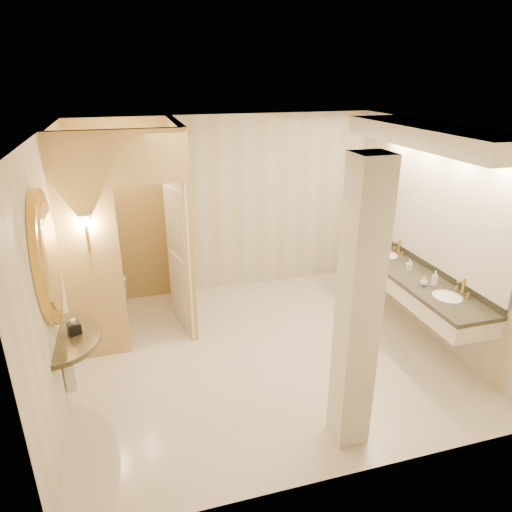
# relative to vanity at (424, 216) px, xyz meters

# --- Properties ---
(floor) EXTENTS (4.50, 4.50, 0.00)m
(floor) POSITION_rel_vanity_xyz_m (-1.98, 0.09, -1.63)
(floor) COLOR beige
(floor) RESTS_ON ground
(ceiling) EXTENTS (4.50, 4.50, 0.00)m
(ceiling) POSITION_rel_vanity_xyz_m (-1.98, 0.09, 1.07)
(ceiling) COLOR white
(ceiling) RESTS_ON wall_back
(wall_back) EXTENTS (4.50, 0.02, 2.70)m
(wall_back) POSITION_rel_vanity_xyz_m (-1.98, 2.09, -0.28)
(wall_back) COLOR beige
(wall_back) RESTS_ON floor
(wall_front) EXTENTS (4.50, 0.02, 2.70)m
(wall_front) POSITION_rel_vanity_xyz_m (-1.98, -1.91, -0.28)
(wall_front) COLOR beige
(wall_front) RESTS_ON floor
(wall_left) EXTENTS (0.02, 4.00, 2.70)m
(wall_left) POSITION_rel_vanity_xyz_m (-4.23, 0.09, -0.28)
(wall_left) COLOR beige
(wall_left) RESTS_ON floor
(wall_right) EXTENTS (0.02, 4.00, 2.70)m
(wall_right) POSITION_rel_vanity_xyz_m (0.27, 0.09, -0.28)
(wall_right) COLOR beige
(wall_right) RESTS_ON floor
(toilet_closet) EXTENTS (1.50, 1.55, 2.70)m
(toilet_closet) POSITION_rel_vanity_xyz_m (-3.09, 1.06, -0.24)
(toilet_closet) COLOR #DDBA73
(toilet_closet) RESTS_ON floor
(wall_sconce) EXTENTS (0.14, 0.14, 0.42)m
(wall_sconce) POSITION_rel_vanity_xyz_m (-3.90, 0.52, 0.10)
(wall_sconce) COLOR #B98F3B
(wall_sconce) RESTS_ON toilet_closet
(vanity) EXTENTS (0.75, 2.66, 2.09)m
(vanity) POSITION_rel_vanity_xyz_m (0.00, 0.00, 0.00)
(vanity) COLOR silver
(vanity) RESTS_ON floor
(console_shelf) EXTENTS (0.98, 0.98, 1.94)m
(console_shelf) POSITION_rel_vanity_xyz_m (-4.19, -0.38, -0.29)
(console_shelf) COLOR black
(console_shelf) RESTS_ON floor
(pillar) EXTENTS (0.30, 0.30, 2.70)m
(pillar) POSITION_rel_vanity_xyz_m (-1.63, -1.48, -0.28)
(pillar) COLOR silver
(pillar) RESTS_ON floor
(tissue_box) EXTENTS (0.14, 0.14, 0.11)m
(tissue_box) POSITION_rel_vanity_xyz_m (-4.06, -0.35, -0.70)
(tissue_box) COLOR black
(tissue_box) RESTS_ON console_shelf
(toilet) EXTENTS (0.64, 0.90, 0.84)m
(toilet) POSITION_rel_vanity_xyz_m (-3.88, 1.35, -1.21)
(toilet) COLOR white
(toilet) RESTS_ON floor
(soap_bottle_a) EXTENTS (0.08, 0.08, 0.15)m
(soap_bottle_a) POSITION_rel_vanity_xyz_m (-0.03, 0.10, -0.68)
(soap_bottle_a) COLOR beige
(soap_bottle_a) RESTS_ON vanity
(soap_bottle_b) EXTENTS (0.10, 0.10, 0.11)m
(soap_bottle_b) POSITION_rel_vanity_xyz_m (-0.13, -0.35, -0.70)
(soap_bottle_b) COLOR silver
(soap_bottle_b) RESTS_ON vanity
(soap_bottle_c) EXTENTS (0.10, 0.10, 0.19)m
(soap_bottle_c) POSITION_rel_vanity_xyz_m (-0.01, -0.38, -0.66)
(soap_bottle_c) COLOR #C6B28C
(soap_bottle_c) RESTS_ON vanity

